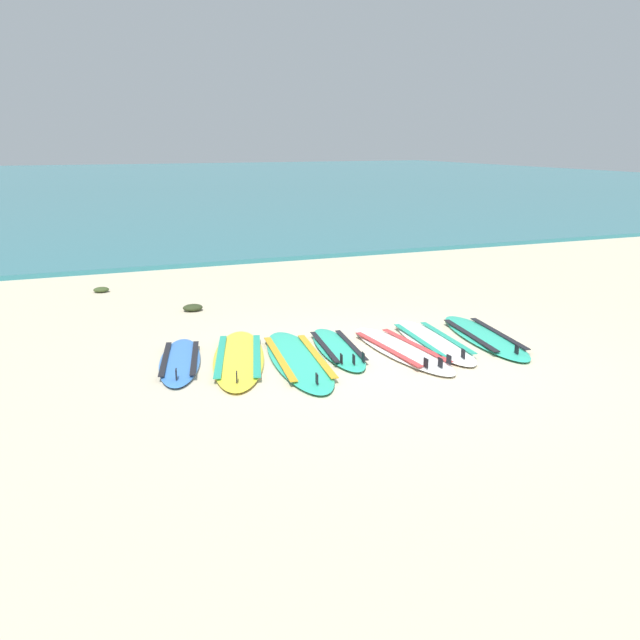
# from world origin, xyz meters

# --- Properties ---
(ground_plane) EXTENTS (80.00, 80.00, 0.00)m
(ground_plane) POSITION_xyz_m (0.00, 0.00, 0.00)
(ground_plane) COLOR beige
(sea) EXTENTS (80.00, 60.00, 0.10)m
(sea) POSITION_xyz_m (0.00, 37.15, 0.05)
(sea) COLOR teal
(sea) RESTS_ON ground
(surfboard_0) EXTENTS (0.95, 1.98, 0.18)m
(surfboard_0) POSITION_xyz_m (-2.22, 0.80, 0.04)
(surfboard_0) COLOR #3875CC
(surfboard_0) RESTS_ON ground
(surfboard_1) EXTENTS (1.32, 2.52, 0.18)m
(surfboard_1) POSITION_xyz_m (-1.53, 0.63, 0.04)
(surfboard_1) COLOR yellow
(surfboard_1) RESTS_ON ground
(surfboard_2) EXTENTS (1.03, 2.60, 0.18)m
(surfboard_2) POSITION_xyz_m (-0.89, 0.31, 0.04)
(surfboard_2) COLOR #2DB793
(surfboard_2) RESTS_ON ground
(surfboard_3) EXTENTS (0.81, 2.00, 0.18)m
(surfboard_3) POSITION_xyz_m (-0.26, 0.54, 0.04)
(surfboard_3) COLOR #2DB793
(surfboard_3) RESTS_ON ground
(surfboard_4) EXTENTS (0.61, 2.30, 0.18)m
(surfboard_4) POSITION_xyz_m (0.47, 0.18, 0.04)
(surfboard_4) COLOR white
(surfboard_4) RESTS_ON ground
(surfboard_5) EXTENTS (0.84, 2.30, 0.18)m
(surfboard_5) POSITION_xyz_m (1.04, 0.36, 0.04)
(surfboard_5) COLOR white
(surfboard_5) RESTS_ON ground
(surfboard_6) EXTENTS (0.97, 2.37, 0.18)m
(surfboard_6) POSITION_xyz_m (1.79, 0.28, 0.04)
(surfboard_6) COLOR #2DB793
(surfboard_6) RESTS_ON ground
(seaweed_clump_near_shoreline) EXTENTS (0.31, 0.25, 0.11)m
(seaweed_clump_near_shoreline) POSITION_xyz_m (-1.48, 3.38, 0.05)
(seaweed_clump_near_shoreline) COLOR #2D381E
(seaweed_clump_near_shoreline) RESTS_ON ground
(seaweed_clump_mid_sand) EXTENTS (0.27, 0.22, 0.09)m
(seaweed_clump_mid_sand) POSITION_xyz_m (-2.65, 5.37, 0.05)
(seaweed_clump_mid_sand) COLOR #384723
(seaweed_clump_mid_sand) RESTS_ON ground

